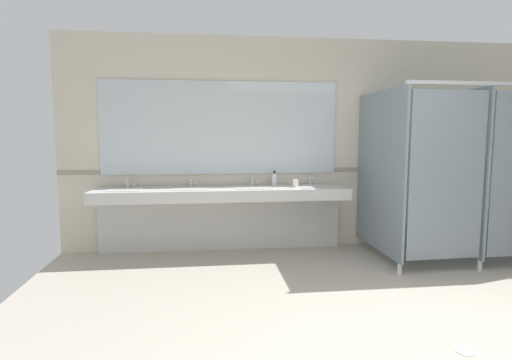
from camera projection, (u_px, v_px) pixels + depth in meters
The scene contains 8 objects.
wall_back at pixel (329, 144), 5.66m from camera, with size 7.15×0.12×2.80m, color beige.
wall_back_tile_band at pixel (330, 170), 5.64m from camera, with size 7.15×0.01×0.06m, color #9E937F.
vanity_counter at pixel (222, 204), 5.28m from camera, with size 3.18×0.60×0.98m.
mirror_panel at pixel (221, 128), 5.38m from camera, with size 3.08×0.02×1.21m, color silver.
bathroom_stalls at pixel (462, 171), 4.93m from camera, with size 1.97×1.34×2.09m.
soap_dispenser at pixel (274, 179), 5.42m from camera, with size 0.07×0.07×0.19m.
paper_cup at pixel (295, 183), 5.24m from camera, with size 0.07×0.07×0.09m, color white.
floor_drain_cover at pixel (466, 351), 2.92m from camera, with size 0.14×0.14×0.01m, color #B7BABF.
Camera 1 is at (-1.70, -2.47, 1.54)m, focal length 28.85 mm.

